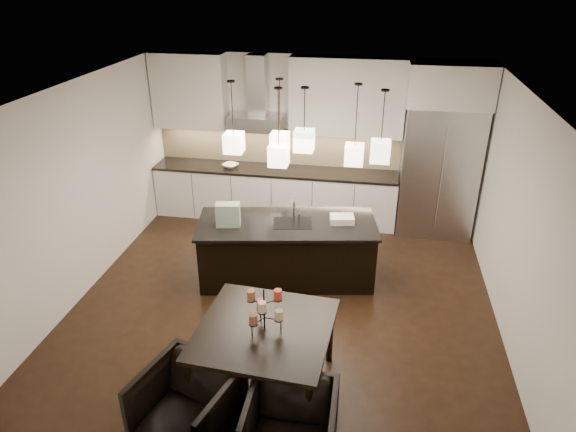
% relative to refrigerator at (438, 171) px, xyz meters
% --- Properties ---
extents(floor, '(5.50, 5.50, 0.02)m').
position_rel_refrigerator_xyz_m(floor, '(-2.10, -2.38, -1.08)').
color(floor, black).
rests_on(floor, ground).
extents(ceiling, '(5.50, 5.50, 0.02)m').
position_rel_refrigerator_xyz_m(ceiling, '(-2.10, -2.38, 1.73)').
color(ceiling, white).
rests_on(ceiling, wall_back).
extents(wall_back, '(5.50, 0.02, 2.80)m').
position_rel_refrigerator_xyz_m(wall_back, '(-2.10, 0.38, 0.32)').
color(wall_back, silver).
rests_on(wall_back, ground).
extents(wall_front, '(5.50, 0.02, 2.80)m').
position_rel_refrigerator_xyz_m(wall_front, '(-2.10, -5.14, 0.32)').
color(wall_front, silver).
rests_on(wall_front, ground).
extents(wall_left, '(0.02, 5.50, 2.80)m').
position_rel_refrigerator_xyz_m(wall_left, '(-4.86, -2.38, 0.32)').
color(wall_left, silver).
rests_on(wall_left, ground).
extents(wall_right, '(0.02, 5.50, 2.80)m').
position_rel_refrigerator_xyz_m(wall_right, '(0.66, -2.38, 0.32)').
color(wall_right, silver).
rests_on(wall_right, ground).
extents(refrigerator, '(1.20, 0.72, 2.15)m').
position_rel_refrigerator_xyz_m(refrigerator, '(0.00, 0.00, 0.00)').
color(refrigerator, '#B7B7BA').
rests_on(refrigerator, floor).
extents(fridge_panel, '(1.26, 0.72, 0.65)m').
position_rel_refrigerator_xyz_m(fridge_panel, '(0.00, 0.00, 1.40)').
color(fridge_panel, silver).
rests_on(fridge_panel, refrigerator).
extents(lower_cabinets, '(4.21, 0.62, 0.88)m').
position_rel_refrigerator_xyz_m(lower_cabinets, '(-2.73, 0.05, -0.64)').
color(lower_cabinets, silver).
rests_on(lower_cabinets, floor).
extents(countertop, '(4.21, 0.66, 0.04)m').
position_rel_refrigerator_xyz_m(countertop, '(-2.73, 0.05, -0.17)').
color(countertop, black).
rests_on(countertop, lower_cabinets).
extents(backsplash, '(4.21, 0.02, 0.63)m').
position_rel_refrigerator_xyz_m(backsplash, '(-2.73, 0.35, 0.16)').
color(backsplash, '#C4B287').
rests_on(backsplash, countertop).
extents(upper_cab_left, '(1.25, 0.35, 1.25)m').
position_rel_refrigerator_xyz_m(upper_cab_left, '(-4.20, 0.19, 1.10)').
color(upper_cab_left, silver).
rests_on(upper_cab_left, wall_back).
extents(upper_cab_right, '(1.85, 0.35, 1.25)m').
position_rel_refrigerator_xyz_m(upper_cab_right, '(-1.55, 0.19, 1.10)').
color(upper_cab_right, silver).
rests_on(upper_cab_right, wall_back).
extents(hood_canopy, '(0.90, 0.52, 0.24)m').
position_rel_refrigerator_xyz_m(hood_canopy, '(-3.03, 0.10, 0.65)').
color(hood_canopy, '#B7B7BA').
rests_on(hood_canopy, wall_back).
extents(hood_chimney, '(0.30, 0.28, 0.96)m').
position_rel_refrigerator_xyz_m(hood_chimney, '(-3.03, 0.21, 1.24)').
color(hood_chimney, '#B7B7BA').
rests_on(hood_chimney, hood_canopy).
extents(fruit_bowl, '(0.34, 0.34, 0.06)m').
position_rel_refrigerator_xyz_m(fruit_bowl, '(-3.49, 0.00, -0.12)').
color(fruit_bowl, silver).
rests_on(fruit_bowl, countertop).
extents(island_body, '(2.52, 1.36, 0.84)m').
position_rel_refrigerator_xyz_m(island_body, '(-2.17, -1.85, -0.65)').
color(island_body, black).
rests_on(island_body, floor).
extents(island_top, '(2.61, 1.45, 0.04)m').
position_rel_refrigerator_xyz_m(island_top, '(-2.17, -1.85, -0.21)').
color(island_top, black).
rests_on(island_top, island_body).
extents(faucet, '(0.13, 0.24, 0.36)m').
position_rel_refrigerator_xyz_m(faucet, '(-2.10, -1.74, -0.01)').
color(faucet, silver).
rests_on(faucet, island_top).
extents(tote_bag, '(0.35, 0.23, 0.33)m').
position_rel_refrigerator_xyz_m(tote_bag, '(-2.94, -2.07, -0.03)').
color(tote_bag, '#1E502F').
rests_on(tote_bag, island_top).
extents(food_container, '(0.36, 0.28, 0.10)m').
position_rel_refrigerator_xyz_m(food_container, '(-1.42, -1.71, -0.15)').
color(food_container, silver).
rests_on(food_container, island_top).
extents(dining_table, '(1.42, 1.42, 0.80)m').
position_rel_refrigerator_xyz_m(dining_table, '(-2.02, -4.04, -0.68)').
color(dining_table, black).
rests_on(dining_table, floor).
extents(candelabra, '(0.41, 0.41, 0.47)m').
position_rel_refrigerator_xyz_m(candelabra, '(-2.02, -4.04, -0.04)').
color(candelabra, black).
rests_on(candelabra, dining_table).
extents(candle_a, '(0.09, 0.09, 0.11)m').
position_rel_refrigerator_xyz_m(candle_a, '(-1.87, -4.05, -0.09)').
color(candle_a, beige).
rests_on(candle_a, candelabra).
extents(candle_b, '(0.09, 0.09, 0.11)m').
position_rel_refrigerator_xyz_m(candle_b, '(-2.08, -3.90, -0.09)').
color(candle_b, red).
rests_on(candle_b, candelabra).
extents(candle_c, '(0.09, 0.09, 0.11)m').
position_rel_refrigerator_xyz_m(candle_c, '(-2.10, -4.16, -0.09)').
color(candle_c, '#995936').
rests_on(candle_c, candelabra).
extents(candle_d, '(0.09, 0.09, 0.11)m').
position_rel_refrigerator_xyz_m(candle_d, '(-1.89, -3.95, 0.08)').
color(candle_d, red).
rests_on(candle_d, candelabra).
extents(candle_e, '(0.09, 0.09, 0.11)m').
position_rel_refrigerator_xyz_m(candle_e, '(-2.15, -4.01, 0.08)').
color(candle_e, '#995936').
rests_on(candle_e, candelabra).
extents(candle_f, '(0.09, 0.09, 0.11)m').
position_rel_refrigerator_xyz_m(candle_f, '(-2.01, -4.18, 0.08)').
color(candle_f, beige).
rests_on(candle_f, candelabra).
extents(armchair_left, '(1.04, 1.06, 0.78)m').
position_rel_refrigerator_xyz_m(armchair_left, '(-2.60, -4.80, -0.69)').
color(armchair_left, black).
rests_on(armchair_left, floor).
extents(armchair_right, '(0.80, 0.82, 0.74)m').
position_rel_refrigerator_xyz_m(armchair_right, '(-1.61, -4.87, -0.70)').
color(armchair_right, black).
rests_on(armchair_right, floor).
extents(pendant_a, '(0.24, 0.24, 0.26)m').
position_rel_refrigerator_xyz_m(pendant_a, '(-2.88, -1.85, 0.92)').
color(pendant_a, '#F1E2C2').
rests_on(pendant_a, ceiling).
extents(pendant_b, '(0.24, 0.24, 0.26)m').
position_rel_refrigerator_xyz_m(pendant_b, '(-2.31, -1.60, 0.88)').
color(pendant_b, '#F1E2C2').
rests_on(pendant_b, ceiling).
extents(pendant_c, '(0.24, 0.24, 0.26)m').
position_rel_refrigerator_xyz_m(pendant_c, '(-1.92, -2.05, 1.07)').
color(pendant_c, '#F1E2C2').
rests_on(pendant_c, ceiling).
extents(pendant_d, '(0.24, 0.24, 0.26)m').
position_rel_refrigerator_xyz_m(pendant_d, '(-1.31, -1.74, 0.81)').
color(pendant_d, '#F1E2C2').
rests_on(pendant_d, ceiling).
extents(pendant_e, '(0.24, 0.24, 0.26)m').
position_rel_refrigerator_xyz_m(pendant_e, '(-0.99, -2.03, 0.98)').
color(pendant_e, '#F1E2C2').
rests_on(pendant_e, ceiling).
extents(pendant_f, '(0.24, 0.24, 0.26)m').
position_rel_refrigerator_xyz_m(pendant_f, '(-2.23, -2.13, 0.88)').
color(pendant_f, '#F1E2C2').
rests_on(pendant_f, ceiling).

